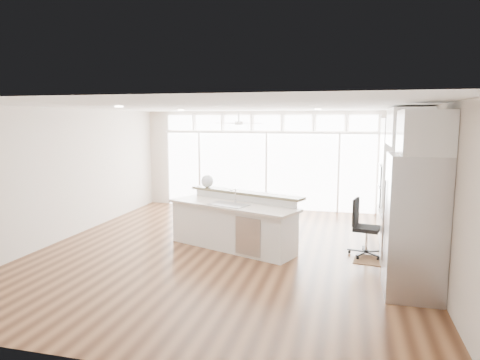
# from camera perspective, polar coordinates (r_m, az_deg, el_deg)

# --- Properties ---
(floor) EXTENTS (7.00, 8.00, 0.02)m
(floor) POSITION_cam_1_polar(r_m,az_deg,el_deg) (8.29, -1.66, -9.35)
(floor) COLOR #462715
(floor) RESTS_ON ground
(ceiling) EXTENTS (7.00, 8.00, 0.02)m
(ceiling) POSITION_cam_1_polar(r_m,az_deg,el_deg) (7.91, -1.75, 9.73)
(ceiling) COLOR white
(ceiling) RESTS_ON wall_back
(wall_back) EXTENTS (7.00, 0.04, 2.70)m
(wall_back) POSITION_cam_1_polar(r_m,az_deg,el_deg) (11.85, 3.63, 2.64)
(wall_back) COLOR beige
(wall_back) RESTS_ON floor
(wall_front) EXTENTS (7.00, 0.04, 2.70)m
(wall_front) POSITION_cam_1_polar(r_m,az_deg,el_deg) (4.35, -16.46, -7.20)
(wall_front) COLOR beige
(wall_front) RESTS_ON floor
(wall_left) EXTENTS (0.04, 8.00, 2.70)m
(wall_left) POSITION_cam_1_polar(r_m,az_deg,el_deg) (9.55, -22.33, 0.73)
(wall_left) COLOR beige
(wall_left) RESTS_ON floor
(wall_right) EXTENTS (0.04, 8.00, 2.70)m
(wall_right) POSITION_cam_1_polar(r_m,az_deg,el_deg) (7.79, 23.88, -0.89)
(wall_right) COLOR beige
(wall_right) RESTS_ON floor
(glass_wall) EXTENTS (5.80, 0.06, 2.08)m
(glass_wall) POSITION_cam_1_polar(r_m,az_deg,el_deg) (11.83, 3.56, 1.17)
(glass_wall) COLOR white
(glass_wall) RESTS_ON wall_back
(transom_row) EXTENTS (5.90, 0.06, 0.40)m
(transom_row) POSITION_cam_1_polar(r_m,az_deg,el_deg) (11.74, 3.62, 7.62)
(transom_row) COLOR white
(transom_row) RESTS_ON wall_back
(desk_window) EXTENTS (0.04, 0.85, 0.85)m
(desk_window) POSITION_cam_1_polar(r_m,az_deg,el_deg) (8.05, 23.33, 0.85)
(desk_window) COLOR silver
(desk_window) RESTS_ON wall_right
(ceiling_fan) EXTENTS (1.16, 1.16, 0.32)m
(ceiling_fan) POSITION_cam_1_polar(r_m,az_deg,el_deg) (10.74, -0.17, 8.13)
(ceiling_fan) COLOR white
(ceiling_fan) RESTS_ON ceiling
(recessed_lights) EXTENTS (3.40, 3.00, 0.02)m
(recessed_lights) POSITION_cam_1_polar(r_m,az_deg,el_deg) (8.10, -1.35, 9.55)
(recessed_lights) COLOR beige
(recessed_lights) RESTS_ON ceiling
(oven_cabinet) EXTENTS (0.64, 1.20, 2.50)m
(oven_cabinet) POSITION_cam_1_polar(r_m,az_deg,el_deg) (9.53, 20.12, 0.22)
(oven_cabinet) COLOR white
(oven_cabinet) RESTS_ON floor
(desk_nook) EXTENTS (0.72, 1.30, 0.76)m
(desk_nook) POSITION_cam_1_polar(r_m,az_deg,el_deg) (8.23, 20.59, -7.18)
(desk_nook) COLOR white
(desk_nook) RESTS_ON floor
(upper_cabinets) EXTENTS (0.64, 1.30, 0.64)m
(upper_cabinets) POSITION_cam_1_polar(r_m,az_deg,el_deg) (7.96, 21.58, 6.64)
(upper_cabinets) COLOR white
(upper_cabinets) RESTS_ON wall_right
(refrigerator) EXTENTS (0.76, 0.90, 2.00)m
(refrigerator) POSITION_cam_1_polar(r_m,az_deg,el_deg) (6.49, 22.24, -5.65)
(refrigerator) COLOR #AEAFB3
(refrigerator) RESTS_ON floor
(fridge_cabinet) EXTENTS (0.64, 0.90, 0.60)m
(fridge_cabinet) POSITION_cam_1_polar(r_m,az_deg,el_deg) (6.33, 23.41, 5.86)
(fridge_cabinet) COLOR white
(fridge_cabinet) RESTS_ON wall_right
(framed_photos) EXTENTS (0.06, 0.22, 0.80)m
(framed_photos) POSITION_cam_1_polar(r_m,az_deg,el_deg) (8.68, 22.65, 0.36)
(framed_photos) COLOR black
(framed_photos) RESTS_ON wall_right
(kitchen_island) EXTENTS (2.84, 1.91, 1.05)m
(kitchen_island) POSITION_cam_1_polar(r_m,az_deg,el_deg) (8.25, -1.06, -5.55)
(kitchen_island) COLOR white
(kitchen_island) RESTS_ON floor
(rug) EXTENTS (0.88, 0.68, 0.01)m
(rug) POSITION_cam_1_polar(r_m,az_deg,el_deg) (8.02, 17.93, -10.23)
(rug) COLOR #361F11
(rug) RESTS_ON floor
(office_chair) EXTENTS (0.63, 0.60, 1.04)m
(office_chair) POSITION_cam_1_polar(r_m,az_deg,el_deg) (8.13, 16.57, -6.17)
(office_chair) COLOR black
(office_chair) RESTS_ON floor
(fishbowl) EXTENTS (0.32, 0.32, 0.26)m
(fishbowl) POSITION_cam_1_polar(r_m,az_deg,el_deg) (9.02, -4.37, -0.14)
(fishbowl) COLOR silver
(fishbowl) RESTS_ON kitchen_island
(monitor) EXTENTS (0.13, 0.49, 0.40)m
(monitor) POSITION_cam_1_polar(r_m,az_deg,el_deg) (8.09, 20.23, -3.19)
(monitor) COLOR black
(monitor) RESTS_ON desk_nook
(keyboard) EXTENTS (0.17, 0.33, 0.02)m
(keyboard) POSITION_cam_1_polar(r_m,az_deg,el_deg) (8.11, 18.96, -4.49)
(keyboard) COLOR white
(keyboard) RESTS_ON desk_nook
(potted_plant) EXTENTS (0.30, 0.33, 0.26)m
(potted_plant) POSITION_cam_1_polar(r_m,az_deg,el_deg) (9.45, 20.53, 8.53)
(potted_plant) COLOR #285123
(potted_plant) RESTS_ON oven_cabinet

